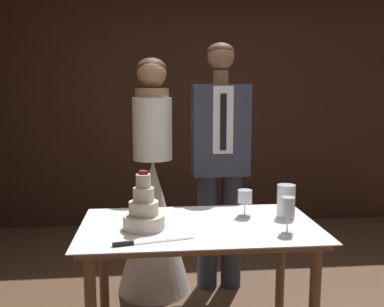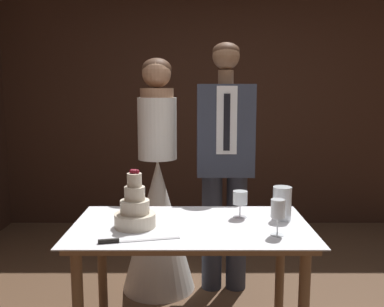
% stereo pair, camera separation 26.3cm
% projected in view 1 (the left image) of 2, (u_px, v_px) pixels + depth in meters
% --- Properties ---
extents(wall_back, '(4.80, 0.12, 2.91)m').
position_uv_depth(wall_back, '(196.00, 93.00, 4.68)').
color(wall_back, '#382116').
rests_on(wall_back, ground_plane).
extents(cake_table, '(1.29, 0.75, 0.75)m').
position_uv_depth(cake_table, '(199.00, 242.00, 2.34)').
color(cake_table, brown).
rests_on(cake_table, ground_plane).
extents(tiered_cake, '(0.22, 0.22, 0.31)m').
position_uv_depth(tiered_cake, '(144.00, 211.00, 2.25)').
color(tiered_cake, beige).
rests_on(tiered_cake, cake_table).
extents(cake_knife, '(0.39, 0.11, 0.02)m').
position_uv_depth(cake_knife, '(138.00, 243.00, 2.03)').
color(cake_knife, silver).
rests_on(cake_knife, cake_table).
extents(wine_glass_near, '(0.07, 0.07, 0.19)m').
position_uv_depth(wine_glass_near, '(288.00, 208.00, 2.18)').
color(wine_glass_near, silver).
rests_on(wine_glass_near, cake_table).
extents(wine_glass_middle, '(0.08, 0.08, 0.15)m').
position_uv_depth(wine_glass_middle, '(245.00, 198.00, 2.47)').
color(wine_glass_middle, silver).
rests_on(wine_glass_middle, cake_table).
extents(hurricane_candle, '(0.10, 0.10, 0.19)m').
position_uv_depth(hurricane_candle, '(286.00, 202.00, 2.46)').
color(hurricane_candle, silver).
rests_on(hurricane_candle, cake_table).
extents(bride, '(0.54, 0.54, 1.70)m').
position_uv_depth(bride, '(153.00, 208.00, 3.12)').
color(bride, white).
rests_on(bride, ground_plane).
extents(groom, '(0.40, 0.25, 1.81)m').
position_uv_depth(groom, '(220.00, 157.00, 3.12)').
color(groom, '#333847').
rests_on(groom, ground_plane).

